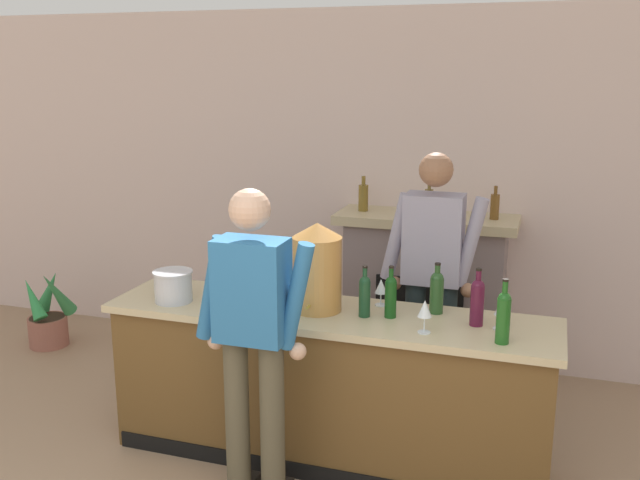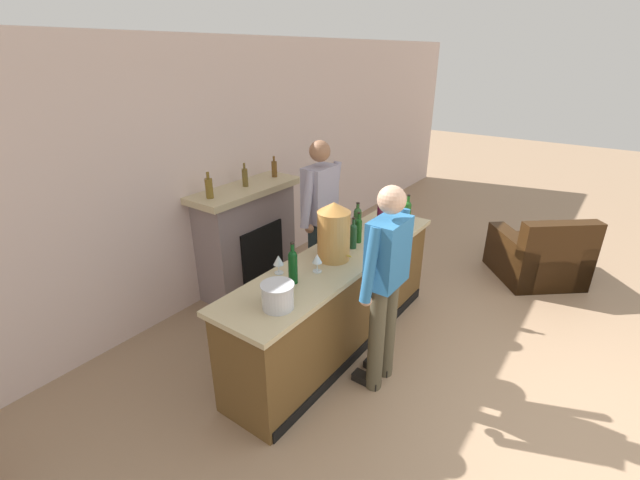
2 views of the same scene
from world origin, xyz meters
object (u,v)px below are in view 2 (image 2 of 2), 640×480
person_bartender (320,218)px  wine_glass_front_right (278,261)px  wine_bottle_chardonnay_pale (357,218)px  wine_glass_by_dispenser (388,213)px  wine_glass_front_left (387,226)px  copper_dispenser (334,231)px  armchair_black (539,259)px  wine_bottle_port_short (353,235)px  wine_bottle_rose_blush (358,229)px  ice_bucket_steel (278,296)px  wine_glass_near_bucket (336,230)px  wine_glass_mid_counter (317,259)px  wine_bottle_merlot_tall (293,265)px  person_customer (385,282)px  wine_bottle_riesling_slim (381,213)px  fireplace_stone (248,237)px  wine_bottle_burgundy_dark (407,213)px

person_bartender → wine_glass_front_right: (-1.05, -0.34, 0.04)m
wine_bottle_chardonnay_pale → wine_glass_front_right: size_ratio=1.87×
wine_glass_by_dispenser → wine_glass_front_left: 0.42m
copper_dispenser → armchair_black: bearing=-26.9°
wine_bottle_port_short → wine_glass_front_right: size_ratio=1.87×
wine_bottle_rose_blush → ice_bucket_steel: bearing=-174.1°
wine_bottle_rose_blush → wine_glass_near_bucket: (-0.10, 0.18, -0.02)m
wine_glass_mid_counter → ice_bucket_steel: bearing=-170.8°
wine_bottle_rose_blush → wine_bottle_merlot_tall: wine_bottle_merlot_tall is taller
person_customer → wine_glass_near_bucket: bearing=58.3°
wine_glass_near_bucket → wine_glass_front_left: (0.32, -0.37, 0.02)m
wine_bottle_chardonnay_pale → wine_bottle_riesling_slim: (0.24, -0.13, 0.01)m
ice_bucket_steel → wine_bottle_chardonnay_pale: size_ratio=0.80×
wine_glass_mid_counter → wine_glass_front_right: bearing=130.7°
person_customer → wine_glass_by_dispenser: (1.19, 0.60, 0.08)m
fireplace_stone → person_customer: (-0.53, -2.03, 0.33)m
armchair_black → wine_glass_mid_counter: (-2.83, 1.27, 0.76)m
wine_bottle_burgundy_dark → wine_bottle_merlot_tall: bearing=172.6°
wine_bottle_chardonnay_pale → wine_glass_mid_counter: 0.96m
person_customer → wine_glass_near_bucket: (0.48, 0.78, 0.08)m
wine_glass_by_dispenser → wine_glass_near_bucket: 0.73m
armchair_black → wine_bottle_burgundy_dark: wine_bottle_burgundy_dark is taller
wine_glass_front_right → person_customer: bearing=-67.7°
person_bartender → ice_bucket_steel: bearing=-154.8°
person_customer → ice_bucket_steel: size_ratio=7.25×
person_customer → wine_glass_near_bucket: person_customer is taller
wine_glass_front_right → wine_bottle_riesling_slim: bearing=-7.3°
wine_glass_front_right → wine_glass_near_bucket: size_ratio=0.98×
armchair_black → wine_glass_by_dispenser: size_ratio=7.67×
wine_glass_by_dispenser → fireplace_stone: bearing=114.6°
armchair_black → wine_glass_front_left: (-1.90, 1.13, 0.78)m
armchair_black → wine_bottle_port_short: wine_bottle_port_short is taller
person_customer → wine_bottle_burgundy_dark: bearing=18.2°
armchair_black → wine_glass_front_right: (-3.04, 1.51, 0.76)m
fireplace_stone → wine_glass_mid_counter: 1.66m
person_bartender → wine_bottle_chardonnay_pale: 0.41m
person_bartender → armchair_black: bearing=-43.1°
ice_bucket_steel → wine_glass_front_right: 0.52m
copper_dispenser → ice_bucket_steel: (-0.87, -0.12, -0.17)m
wine_bottle_burgundy_dark → wine_glass_by_dispenser: 0.21m
wine_glass_mid_counter → fireplace_stone: bearing=66.0°
wine_glass_front_left → ice_bucket_steel: bearing=178.1°
fireplace_stone → person_bartender: 0.98m
fireplace_stone → person_bartender: (0.19, -0.89, 0.38)m
wine_glass_front_right → wine_bottle_port_short: bearing=-16.8°
wine_bottle_chardonnay_pale → fireplace_stone: bearing=102.6°
fireplace_stone → ice_bucket_steel: (-1.25, -1.57, 0.39)m
person_bartender → wine_bottle_riesling_slim: (0.33, -0.52, 0.07)m
ice_bucket_steel → wine_bottle_chardonnay_pale: (1.54, 0.29, 0.04)m
wine_glass_front_right → wine_glass_front_left: 1.20m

